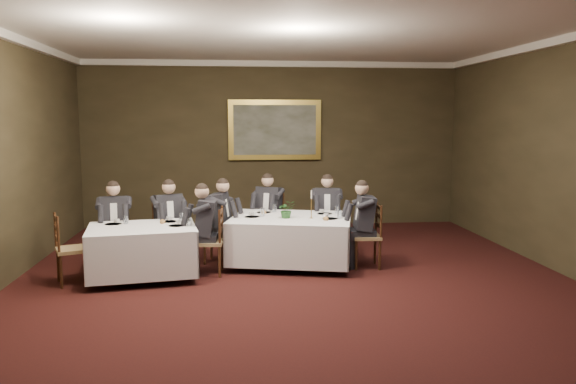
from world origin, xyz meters
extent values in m
plane|color=black|center=(0.00, 0.00, 0.00)|extent=(10.00, 10.00, 0.00)
cube|color=silver|center=(0.00, 0.00, 3.50)|extent=(8.00, 10.00, 0.10)
cube|color=#2E2717|center=(0.00, 5.00, 1.75)|extent=(8.00, 0.10, 3.50)
cube|color=#2E2717|center=(0.00, -5.00, 1.75)|extent=(8.00, 0.10, 3.50)
cube|color=white|center=(0.00, 4.95, 3.44)|extent=(8.00, 0.10, 0.12)
cube|color=#321F0D|center=(0.04, 1.64, 0.73)|extent=(2.05, 1.72, 0.04)
cube|color=white|center=(0.04, 1.64, 0.76)|extent=(2.12, 1.79, 0.02)
cube|color=white|center=(0.04, 1.64, 0.42)|extent=(2.15, 1.81, 0.65)
cube|color=#321F0D|center=(-2.17, 1.07, 0.73)|extent=(1.59, 1.29, 0.04)
cube|color=white|center=(-2.17, 1.07, 0.76)|extent=(1.66, 1.36, 0.02)
cube|color=white|center=(-2.17, 1.07, 0.42)|extent=(1.68, 1.38, 0.65)
cube|color=olive|center=(-0.23, 2.68, 0.48)|extent=(0.58, 0.57, 0.05)
cube|color=#321F0D|center=(-0.14, 2.85, 0.73)|extent=(0.35, 0.20, 0.54)
cube|color=black|center=(-0.23, 2.68, 0.86)|extent=(0.51, 0.47, 0.55)
sphere|color=tan|center=(-0.23, 2.68, 1.24)|extent=(0.28, 0.28, 0.21)
cube|color=olive|center=(0.75, 2.45, 0.48)|extent=(0.49, 0.48, 0.05)
cube|color=#321F0D|center=(0.78, 2.64, 0.73)|extent=(0.38, 0.08, 0.54)
cube|color=black|center=(0.75, 2.45, 0.86)|extent=(0.46, 0.37, 0.55)
sphere|color=tan|center=(0.75, 2.45, 1.24)|extent=(0.24, 0.24, 0.21)
cube|color=olive|center=(-1.10, 1.91, 0.48)|extent=(0.51, 0.53, 0.05)
cube|color=#321F0D|center=(-1.29, 1.96, 0.73)|extent=(0.12, 0.38, 0.54)
cube|color=black|center=(-1.10, 1.91, 0.86)|extent=(0.40, 0.48, 0.55)
sphere|color=tan|center=(-1.10, 1.91, 1.24)|extent=(0.25, 0.25, 0.21)
cube|color=olive|center=(1.19, 1.37, 0.48)|extent=(0.45, 0.47, 0.05)
cube|color=#321F0D|center=(1.38, 1.36, 0.73)|extent=(0.06, 0.38, 0.54)
cube|color=black|center=(1.19, 1.37, 0.86)|extent=(0.34, 0.44, 0.55)
sphere|color=tan|center=(1.19, 1.37, 1.24)|extent=(0.22, 0.22, 0.21)
cube|color=olive|center=(-2.69, 1.76, 0.48)|extent=(0.49, 0.48, 0.05)
cube|color=#321F0D|center=(-2.72, 1.95, 0.73)|extent=(0.38, 0.08, 0.54)
cube|color=black|center=(-2.69, 1.76, 0.86)|extent=(0.46, 0.37, 0.55)
sphere|color=tan|center=(-2.69, 1.76, 1.24)|extent=(0.24, 0.24, 0.21)
cube|color=olive|center=(-1.89, 1.89, 0.48)|extent=(0.56, 0.55, 0.05)
cube|color=#321F0D|center=(-1.96, 2.06, 0.73)|extent=(0.36, 0.17, 0.54)
cube|color=black|center=(-1.89, 1.89, 0.86)|extent=(0.50, 0.44, 0.55)
sphere|color=tan|center=(-1.89, 1.89, 1.24)|extent=(0.27, 0.27, 0.21)
cube|color=olive|center=(-1.24, 1.21, 0.48)|extent=(0.45, 0.47, 0.05)
cube|color=#321F0D|center=(-1.05, 1.20, 0.73)|extent=(0.06, 0.38, 0.54)
cube|color=black|center=(-1.24, 1.21, 0.86)|extent=(0.34, 0.44, 0.55)
sphere|color=tan|center=(-1.24, 1.21, 1.24)|extent=(0.23, 0.23, 0.21)
cube|color=olive|center=(-3.11, 0.92, 0.48)|extent=(0.55, 0.56, 0.05)
cube|color=#321F0D|center=(-3.29, 0.85, 0.73)|extent=(0.17, 0.36, 0.54)
imported|color=#2D5926|center=(-0.04, 1.56, 0.91)|extent=(0.29, 0.26, 0.29)
cylinder|color=#AD7C34|center=(0.34, 1.51, 0.77)|extent=(0.07, 0.07, 0.02)
cylinder|color=#AD7C34|center=(0.34, 1.51, 0.93)|extent=(0.02, 0.02, 0.30)
cylinder|color=white|center=(0.34, 1.51, 1.15)|extent=(0.02, 0.02, 0.13)
cylinder|color=white|center=(-0.36, 2.14, 0.77)|extent=(0.25, 0.25, 0.01)
cylinder|color=white|center=(-0.36, 2.29, 0.80)|extent=(0.08, 0.08, 0.05)
cylinder|color=white|center=(-0.19, 2.14, 0.83)|extent=(0.06, 0.06, 0.14)
cylinder|color=white|center=(-2.62, 1.32, 0.77)|extent=(0.25, 0.25, 0.01)
cylinder|color=white|center=(-2.62, 1.47, 0.80)|extent=(0.08, 0.08, 0.05)
cylinder|color=white|center=(-2.45, 1.32, 0.83)|extent=(0.06, 0.06, 0.14)
cube|color=#E3C453|center=(0.04, 4.94, 2.06)|extent=(1.97, 0.08, 1.27)
cube|color=#41442D|center=(0.04, 4.90, 2.06)|extent=(1.75, 0.01, 1.05)
camera|label=1|loc=(-0.88, -7.00, 2.30)|focal=35.00mm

